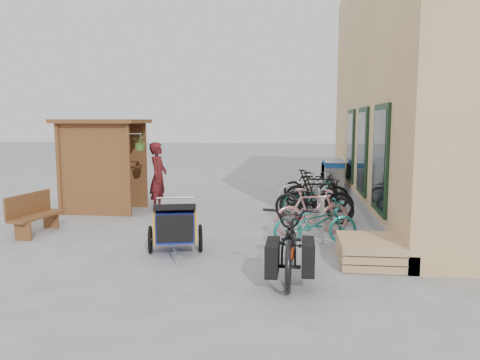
# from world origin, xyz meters

# --- Properties ---
(ground) EXTENTS (80.00, 80.00, 0.00)m
(ground) POSITION_xyz_m (0.00, 0.00, 0.00)
(ground) COLOR #9C9C9E
(building) EXTENTS (6.07, 13.00, 7.00)m
(building) POSITION_xyz_m (6.49, 4.50, 3.49)
(building) COLOR #D9B27C
(building) RESTS_ON ground
(kiosk) EXTENTS (2.49, 1.65, 2.40)m
(kiosk) POSITION_xyz_m (-3.28, 2.47, 1.55)
(kiosk) COLOR brown
(kiosk) RESTS_ON ground
(bike_rack) EXTENTS (0.05, 5.35, 0.86)m
(bike_rack) POSITION_xyz_m (2.30, 2.40, 0.52)
(bike_rack) COLOR #A5A8AD
(bike_rack) RESTS_ON ground
(pallet_stack) EXTENTS (1.00, 1.20, 0.40)m
(pallet_stack) POSITION_xyz_m (3.00, -1.40, 0.21)
(pallet_stack) COLOR tan
(pallet_stack) RESTS_ON ground
(bench) EXTENTS (0.60, 1.40, 0.86)m
(bench) POSITION_xyz_m (-3.67, -0.10, 0.44)
(bench) COLOR brown
(bench) RESTS_ON ground
(shopping_carts) EXTENTS (0.62, 2.46, 1.11)m
(shopping_carts) POSITION_xyz_m (3.00, 6.47, 0.65)
(shopping_carts) COLOR silver
(shopping_carts) RESTS_ON ground
(child_trailer) EXTENTS (1.06, 1.67, 0.96)m
(child_trailer) POSITION_xyz_m (-0.38, -1.09, 0.53)
(child_trailer) COLOR navy
(child_trailer) RESTS_ON ground
(cargo_bike) EXTENTS (0.81, 2.22, 1.16)m
(cargo_bike) POSITION_xyz_m (1.70, -2.22, 0.57)
(cargo_bike) COLOR black
(cargo_bike) RESTS_ON ground
(person_kiosk) EXTENTS (0.46, 0.68, 1.81)m
(person_kiosk) POSITION_xyz_m (-1.78, 2.64, 0.91)
(person_kiosk) COLOR maroon
(person_kiosk) RESTS_ON ground
(bike_0) EXTENTS (1.74, 0.99, 0.87)m
(bike_0) POSITION_xyz_m (2.16, -0.31, 0.43)
(bike_0) COLOR #208179
(bike_0) RESTS_ON ground
(bike_1) EXTENTS (1.71, 1.00, 0.99)m
(bike_1) POSITION_xyz_m (2.12, 0.47, 0.50)
(bike_1) COLOR #CF868A
(bike_1) RESTS_ON ground
(bike_2) EXTENTS (2.00, 1.17, 1.00)m
(bike_2) POSITION_xyz_m (2.21, 1.75, 0.50)
(bike_2) COLOR black
(bike_2) RESTS_ON ground
(bike_3) EXTENTS (1.79, 0.53, 1.07)m
(bike_3) POSITION_xyz_m (2.29, 1.98, 0.54)
(bike_3) COLOR black
(bike_3) RESTS_ON ground
(bike_4) EXTENTS (1.68, 1.04, 0.83)m
(bike_4) POSITION_xyz_m (2.20, 2.78, 0.42)
(bike_4) COLOR #208179
(bike_4) RESTS_ON ground
(bike_5) EXTENTS (1.70, 0.53, 1.02)m
(bike_5) POSITION_xyz_m (2.35, 3.31, 0.51)
(bike_5) COLOR black
(bike_5) RESTS_ON ground
(bike_6) EXTENTS (1.79, 0.80, 0.91)m
(bike_6) POSITION_xyz_m (2.20, 3.98, 0.46)
(bike_6) COLOR white
(bike_6) RESTS_ON ground
(bike_7) EXTENTS (1.66, 0.84, 0.96)m
(bike_7) POSITION_xyz_m (2.23, 4.31, 0.48)
(bike_7) COLOR black
(bike_7) RESTS_ON ground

